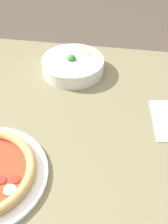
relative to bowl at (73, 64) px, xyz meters
name	(u,v)px	position (x,y,z in m)	size (l,w,h in m)	color
dining_table	(68,149)	(0.03, -0.28, -0.14)	(1.06, 0.93, 0.73)	#706B4C
bowl	(73,64)	(0.00, 0.00, 0.00)	(0.22, 0.22, 0.07)	white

